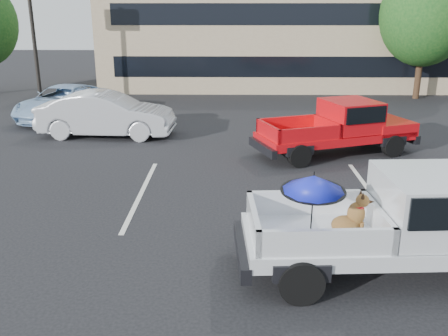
{
  "coord_description": "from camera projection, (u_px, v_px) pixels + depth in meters",
  "views": [
    {
      "loc": [
        -0.65,
        -10.12,
        4.68
      ],
      "look_at": [
        -0.81,
        0.17,
        1.3
      ],
      "focal_mm": 40.0,
      "sensor_mm": 36.0,
      "label": 1
    }
  ],
  "objects": [
    {
      "name": "ground",
      "position": [
        260.0,
        226.0,
        11.06
      ],
      "size": [
        90.0,
        90.0,
        0.0
      ],
      "primitive_type": "plane",
      "color": "black",
      "rests_on": "ground"
    },
    {
      "name": "red_pickup",
      "position": [
        345.0,
        125.0,
        16.2
      ],
      "size": [
        5.61,
        3.54,
        1.75
      ],
      "rotation": [
        0.0,
        0.0,
        0.35
      ],
      "color": "black",
      "rests_on": "ground"
    },
    {
      "name": "blue_suv",
      "position": [
        63.0,
        102.0,
        21.36
      ],
      "size": [
        3.48,
        5.41,
        1.39
      ],
      "primitive_type": "imported",
      "rotation": [
        0.0,
        0.0,
        -0.25
      ],
      "color": "#8EAFD4",
      "rests_on": "ground"
    },
    {
      "name": "silver_sedan",
      "position": [
        106.0,
        114.0,
        18.42
      ],
      "size": [
        5.05,
        2.02,
        1.63
      ],
      "primitive_type": "imported",
      "rotation": [
        0.0,
        0.0,
        1.51
      ],
      "color": "silver",
      "rests_on": "ground"
    },
    {
      "name": "silver_pickup",
      "position": [
        413.0,
        219.0,
        8.86
      ],
      "size": [
        5.79,
        2.35,
        2.06
      ],
      "rotation": [
        0.0,
        0.0,
        0.05
      ],
      "color": "black",
      "rests_on": "ground"
    },
    {
      "name": "motel_sign",
      "position": [
        30.0,
        5.0,
        23.05
      ],
      "size": [
        1.6,
        0.22,
        6.0
      ],
      "color": "black",
      "rests_on": "ground"
    },
    {
      "name": "tree_right",
      "position": [
        426.0,
        14.0,
        24.82
      ],
      "size": [
        4.46,
        4.46,
        6.78
      ],
      "color": "#332114",
      "rests_on": "ground"
    },
    {
      "name": "tree_back",
      "position": [
        334.0,
        9.0,
        32.4
      ],
      "size": [
        4.68,
        4.68,
        7.11
      ],
      "color": "#332114",
      "rests_on": "ground"
    },
    {
      "name": "stripe_right",
      "position": [
        372.0,
        194.0,
        12.92
      ],
      "size": [
        0.12,
        5.0,
        0.01
      ],
      "primitive_type": "cube",
      "color": "silver",
      "rests_on": "ground"
    },
    {
      "name": "stripe_left",
      "position": [
        141.0,
        193.0,
        13.0
      ],
      "size": [
        0.12,
        5.0,
        0.01
      ],
      "primitive_type": "cube",
      "color": "silver",
      "rests_on": "ground"
    },
    {
      "name": "motel_building",
      "position": [
        276.0,
        30.0,
        29.97
      ],
      "size": [
        20.4,
        8.4,
        6.3
      ],
      "color": "tan",
      "rests_on": "ground"
    }
  ]
}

